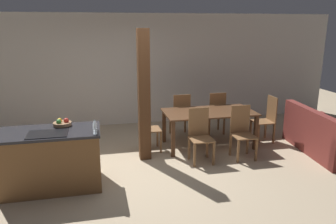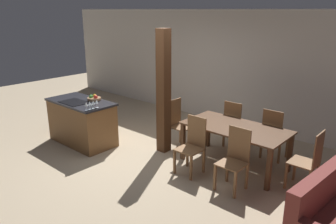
{
  "view_description": "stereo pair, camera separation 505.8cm",
  "coord_description": "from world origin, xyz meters",
  "px_view_note": "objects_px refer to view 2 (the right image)",
  "views": [
    {
      "loc": [
        -0.61,
        -5.2,
        2.43
      ],
      "look_at": [
        0.6,
        0.2,
        0.95
      ],
      "focal_mm": 35.0,
      "sensor_mm": 36.0,
      "label": 1
    },
    {
      "loc": [
        4.29,
        -3.95,
        2.69
      ],
      "look_at": [
        0.6,
        0.2,
        0.95
      ],
      "focal_mm": 35.0,
      "sensor_mm": 36.0,
      "label": 2
    }
  ],
  "objects_px": {
    "wine_glass_middle": "(90,104)",
    "dining_table": "(235,132)",
    "kitchen_island": "(82,122)",
    "wine_glass_end": "(97,102)",
    "dining_chair_foot_end": "(309,160)",
    "wine_glass_far": "(93,103)",
    "dining_chair_near_left": "(192,144)",
    "wine_glass_near": "(86,104)",
    "dining_chair_head_end": "(179,123)",
    "dining_chair_far_left": "(235,124)",
    "dining_chair_far_right": "(274,134)",
    "timber_post": "(164,93)",
    "dining_chair_near_right": "(235,158)",
    "fruit_bowl": "(94,98)"
  },
  "relations": [
    {
      "from": "wine_glass_near",
      "to": "dining_chair_far_right",
      "type": "distance_m",
      "value": 3.49
    },
    {
      "from": "dining_chair_far_right",
      "to": "dining_chair_head_end",
      "type": "bearing_deg",
      "value": 22.16
    },
    {
      "from": "wine_glass_far",
      "to": "dining_chair_foot_end",
      "type": "xyz_separation_m",
      "value": [
        3.55,
        1.34,
        -0.53
      ]
    },
    {
      "from": "kitchen_island",
      "to": "wine_glass_end",
      "type": "xyz_separation_m",
      "value": [
        0.67,
        -0.08,
        0.57
      ]
    },
    {
      "from": "dining_chair_foot_end",
      "to": "wine_glass_far",
      "type": "bearing_deg",
      "value": -69.26
    },
    {
      "from": "timber_post",
      "to": "wine_glass_near",
      "type": "bearing_deg",
      "value": -127.71
    },
    {
      "from": "wine_glass_middle",
      "to": "dining_chair_far_right",
      "type": "relative_size",
      "value": 0.16
    },
    {
      "from": "fruit_bowl",
      "to": "wine_glass_end",
      "type": "height_order",
      "value": "wine_glass_end"
    },
    {
      "from": "wine_glass_far",
      "to": "timber_post",
      "type": "xyz_separation_m",
      "value": [
        0.88,
        0.99,
        0.16
      ]
    },
    {
      "from": "kitchen_island",
      "to": "wine_glass_near",
      "type": "relative_size",
      "value": 9.46
    },
    {
      "from": "dining_chair_near_right",
      "to": "timber_post",
      "type": "relative_size",
      "value": 0.41
    },
    {
      "from": "timber_post",
      "to": "dining_chair_foot_end",
      "type": "bearing_deg",
      "value": 7.65
    },
    {
      "from": "wine_glass_near",
      "to": "dining_chair_head_end",
      "type": "bearing_deg",
      "value": 57.24
    },
    {
      "from": "kitchen_island",
      "to": "dining_chair_far_left",
      "type": "height_order",
      "value": "dining_chair_far_left"
    },
    {
      "from": "kitchen_island",
      "to": "wine_glass_end",
      "type": "height_order",
      "value": "wine_glass_end"
    },
    {
      "from": "dining_chair_near_right",
      "to": "dining_chair_foot_end",
      "type": "distance_m",
      "value": 1.12
    },
    {
      "from": "kitchen_island",
      "to": "wine_glass_near",
      "type": "bearing_deg",
      "value": -25.16
    },
    {
      "from": "dining_chair_near_left",
      "to": "wine_glass_near",
      "type": "bearing_deg",
      "value": -156.43
    },
    {
      "from": "wine_glass_near",
      "to": "dining_chair_foot_end",
      "type": "xyz_separation_m",
      "value": [
        3.55,
        1.5,
        -0.53
      ]
    },
    {
      "from": "wine_glass_middle",
      "to": "wine_glass_far",
      "type": "distance_m",
      "value": 0.08
    },
    {
      "from": "dining_chair_far_left",
      "to": "dining_chair_near_left",
      "type": "bearing_deg",
      "value": 90.0
    },
    {
      "from": "kitchen_island",
      "to": "dining_chair_near_right",
      "type": "height_order",
      "value": "dining_chair_near_right"
    },
    {
      "from": "dining_chair_near_right",
      "to": "wine_glass_far",
      "type": "bearing_deg",
      "value": -166.28
    },
    {
      "from": "wine_glass_near",
      "to": "dining_chair_near_left",
      "type": "distance_m",
      "value": 2.08
    },
    {
      "from": "wine_glass_far",
      "to": "dining_chair_near_left",
      "type": "xyz_separation_m",
      "value": [
        1.85,
        0.65,
        -0.53
      ]
    },
    {
      "from": "dining_chair_near_left",
      "to": "dining_chair_foot_end",
      "type": "height_order",
      "value": "same"
    },
    {
      "from": "fruit_bowl",
      "to": "dining_chair_near_left",
      "type": "distance_m",
      "value": 2.4
    },
    {
      "from": "dining_chair_foot_end",
      "to": "wine_glass_middle",
      "type": "bearing_deg",
      "value": -68.17
    },
    {
      "from": "wine_glass_near",
      "to": "dining_chair_foot_end",
      "type": "relative_size",
      "value": 0.16
    },
    {
      "from": "dining_table",
      "to": "dining_chair_far_left",
      "type": "height_order",
      "value": "dining_chair_far_left"
    },
    {
      "from": "timber_post",
      "to": "wine_glass_far",
      "type": "bearing_deg",
      "value": -131.82
    },
    {
      "from": "fruit_bowl",
      "to": "dining_chair_far_left",
      "type": "height_order",
      "value": "fruit_bowl"
    },
    {
      "from": "wine_glass_near",
      "to": "dining_chair_head_end",
      "type": "height_order",
      "value": "wine_glass_near"
    },
    {
      "from": "dining_chair_head_end",
      "to": "dining_chair_near_right",
      "type": "bearing_deg",
      "value": -112.16
    },
    {
      "from": "wine_glass_middle",
      "to": "dining_chair_head_end",
      "type": "height_order",
      "value": "wine_glass_middle"
    },
    {
      "from": "wine_glass_far",
      "to": "timber_post",
      "type": "distance_m",
      "value": 1.33
    },
    {
      "from": "dining_chair_head_end",
      "to": "timber_post",
      "type": "height_order",
      "value": "timber_post"
    },
    {
      "from": "fruit_bowl",
      "to": "dining_chair_head_end",
      "type": "distance_m",
      "value": 1.81
    },
    {
      "from": "dining_chair_foot_end",
      "to": "timber_post",
      "type": "height_order",
      "value": "timber_post"
    },
    {
      "from": "dining_chair_near_right",
      "to": "dining_chair_far_right",
      "type": "bearing_deg",
      "value": 90.0
    },
    {
      "from": "wine_glass_middle",
      "to": "dining_table",
      "type": "distance_m",
      "value": 2.69
    },
    {
      "from": "wine_glass_end",
      "to": "dining_chair_far_left",
      "type": "distance_m",
      "value": 2.74
    },
    {
      "from": "dining_table",
      "to": "dining_chair_far_right",
      "type": "xyz_separation_m",
      "value": [
        0.41,
        0.69,
        -0.14
      ]
    },
    {
      "from": "kitchen_island",
      "to": "fruit_bowl",
      "type": "height_order",
      "value": "fruit_bowl"
    },
    {
      "from": "dining_chair_far_left",
      "to": "wine_glass_end",
      "type": "bearing_deg",
      "value": 46.71
    },
    {
      "from": "dining_chair_head_end",
      "to": "kitchen_island",
      "type": "bearing_deg",
      "value": 125.96
    },
    {
      "from": "wine_glass_end",
      "to": "timber_post",
      "type": "distance_m",
      "value": 1.28
    },
    {
      "from": "dining_chair_near_right",
      "to": "fruit_bowl",
      "type": "bearing_deg",
      "value": -175.04
    },
    {
      "from": "wine_glass_middle",
      "to": "dining_chair_near_right",
      "type": "relative_size",
      "value": 0.16
    },
    {
      "from": "wine_glass_middle",
      "to": "dining_chair_head_end",
      "type": "distance_m",
      "value": 1.8
    }
  ]
}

